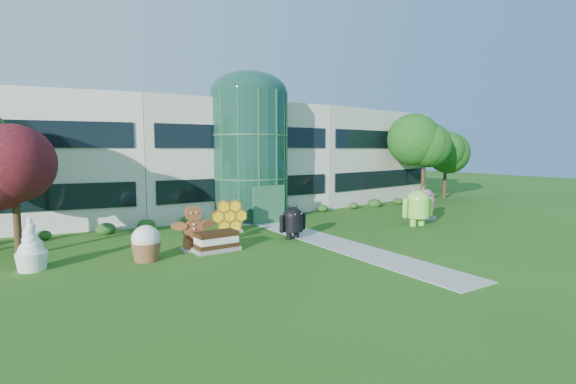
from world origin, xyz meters
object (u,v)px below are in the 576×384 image
android_green (418,205)px  android_black (293,220)px  gingerbread (193,228)px  donut (425,204)px

android_green → android_black: bearing=-177.8°
android_green → gingerbread: size_ratio=1.14×
android_green → donut: (2.82, 1.71, -0.34)m
android_green → gingerbread: bearing=-176.9°
android_green → gingerbread: android_green is taller
android_black → gingerbread: 6.14m
gingerbread → donut: bearing=3.3°
android_green → android_black: (-9.83, 1.18, -0.37)m
gingerbread → android_black: bearing=-1.4°
donut → gingerbread: bearing=165.4°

